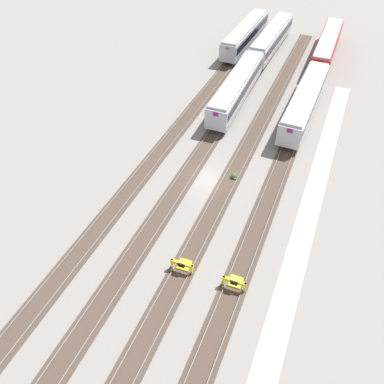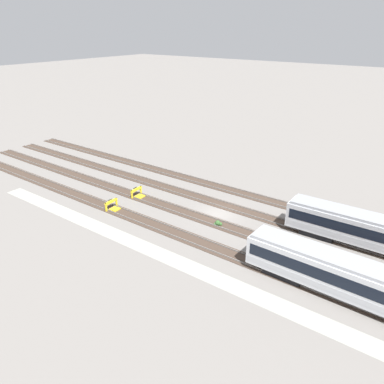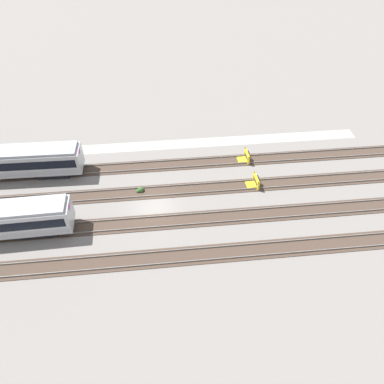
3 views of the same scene
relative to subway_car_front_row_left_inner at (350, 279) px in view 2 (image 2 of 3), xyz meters
The scene contains 11 objects.
ground_plane 18.59m from the subway_car_front_row_left_inner, 158.09° to the left, with size 400.00×400.00×0.00m, color gray.
service_walkway 17.76m from the subway_car_front_row_left_inner, 166.34° to the right, with size 54.00×2.00×0.01m, color #9E9E93.
rail_track_nearest 17.26m from the subway_car_front_row_left_inner, behind, with size 90.00×2.23×0.21m.
rail_track_near_inner 17.86m from the subway_car_front_row_left_inner, 165.01° to the left, with size 90.00×2.24×0.21m.
rail_track_middle 19.55m from the subway_car_front_row_left_inner, 151.79° to the left, with size 90.00×2.24×0.21m.
rail_track_far_inner 22.10m from the subway_car_front_row_left_inner, 141.15° to the left, with size 90.00×2.23×0.21m.
subway_car_front_row_left_inner is the anchor object (origin of this frame).
subway_car_front_row_rightmost 9.25m from the subway_car_front_row_left_inner, 90.00° to the left, with size 18.06×3.24×3.70m.
bumper_stop_nearest_track 28.49m from the subway_car_front_row_left_inner, behind, with size 1.38×2.01×1.22m.
bumper_stop_near_inner_track 28.98m from the subway_car_front_row_left_inner, behind, with size 1.38×2.01×1.22m.
weed_clump 16.31m from the subway_car_front_row_left_inner, 164.53° to the left, with size 0.92×0.70×0.64m.
Camera 2 is at (21.49, -34.88, 21.12)m, focal length 35.00 mm.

